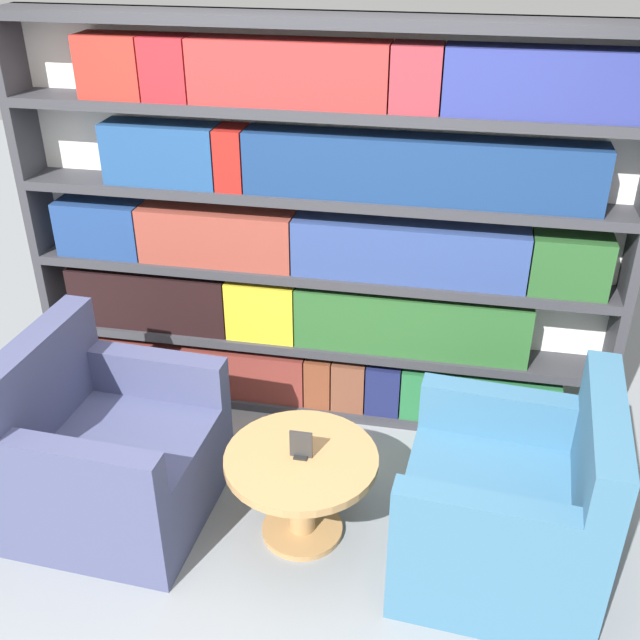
# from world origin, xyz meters

# --- Properties ---
(ground_plane) EXTENTS (14.00, 14.00, 0.00)m
(ground_plane) POSITION_xyz_m (0.00, 0.00, 0.00)
(ground_plane) COLOR gray
(bookshelf) EXTENTS (3.20, 0.30, 2.18)m
(bookshelf) POSITION_xyz_m (0.02, 1.36, 1.06)
(bookshelf) COLOR silver
(bookshelf) RESTS_ON ground_plane
(armchair_left) EXTENTS (0.88, 0.90, 0.92)m
(armchair_left) POSITION_xyz_m (-0.80, 0.30, 0.32)
(armchair_left) COLOR #42476B
(armchair_left) RESTS_ON ground_plane
(armchair_right) EXTENTS (0.90, 0.92, 0.92)m
(armchair_right) POSITION_xyz_m (1.06, 0.29, 0.32)
(armchair_right) COLOR #386684
(armchair_right) RESTS_ON ground_plane
(coffee_table) EXTENTS (0.70, 0.70, 0.46)m
(coffee_table) POSITION_xyz_m (0.13, 0.32, 0.33)
(coffee_table) COLOR #AD7F4C
(coffee_table) RESTS_ON ground_plane
(table_sign) EXTENTS (0.10, 0.06, 0.14)m
(table_sign) POSITION_xyz_m (0.13, 0.32, 0.51)
(table_sign) COLOR black
(table_sign) RESTS_ON coffee_table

